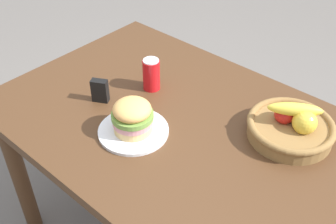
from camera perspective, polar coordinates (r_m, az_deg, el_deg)
The scene contains 6 objects.
dining_table at distance 1.50m, azimuth 2.37°, elevation -4.70°, with size 1.40×0.90×0.75m.
plate at distance 1.40m, azimuth -4.80°, elevation -2.62°, with size 0.24×0.24×0.01m, color white.
sandwich at distance 1.36m, azimuth -4.95°, elevation -0.57°, with size 0.14×0.14×0.12m.
soda_can at distance 1.57m, azimuth -2.32°, elevation 5.22°, with size 0.07×0.07×0.13m.
fruit_basket at distance 1.42m, azimuth 16.68°, elevation -1.93°, with size 0.29×0.29×0.14m.
napkin_holder at distance 1.54m, azimuth -9.39°, elevation 2.93°, with size 0.06×0.03×0.09m, color black.
Camera 1 is at (0.68, -0.86, 1.68)m, focal length 44.05 mm.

